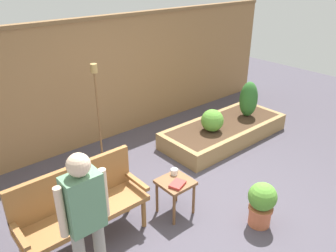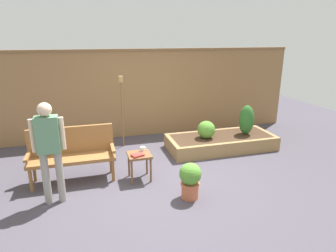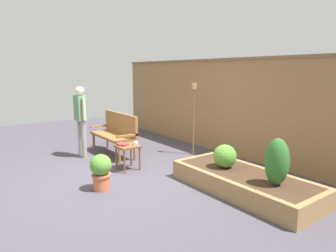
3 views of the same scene
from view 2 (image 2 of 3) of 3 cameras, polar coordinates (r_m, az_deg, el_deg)
ground_plane at (r=5.16m, az=-1.51°, el=-10.86°), size 14.00×14.00×0.00m
fence_back at (r=7.23m, az=-6.80°, el=6.44°), size 8.40×0.14×2.16m
garden_bench at (r=5.29m, az=-18.46°, el=-4.57°), size 1.44×0.48×0.94m
side_table at (r=5.10m, az=-5.69°, el=-6.37°), size 0.40×0.40×0.48m
cup_on_table at (r=5.18m, az=-4.99°, el=-4.51°), size 0.12×0.09×0.08m
book_on_table at (r=4.97m, az=-6.03°, el=-5.74°), size 0.23×0.20×0.04m
potted_boxwood at (r=4.55m, az=4.41°, el=-10.40°), size 0.34×0.34×0.58m
raised_planter_bed at (r=6.65m, az=10.40°, el=-3.13°), size 2.40×1.00×0.30m
shrub_near_bench at (r=6.34m, az=7.57°, el=-0.72°), size 0.39×0.39×0.39m
shrub_far_corner at (r=6.74m, az=15.24°, el=1.16°), size 0.33×0.33×0.67m
tiki_torch at (r=6.50m, az=-9.17°, el=5.33°), size 0.10×0.10×1.62m
person_by_bench at (r=4.53m, az=-22.47°, el=-3.46°), size 0.47×0.20×1.56m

